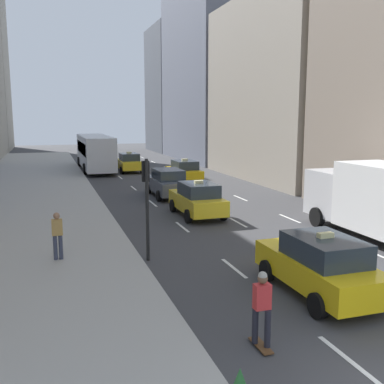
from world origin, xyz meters
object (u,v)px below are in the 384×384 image
taxi_third (197,199)px  taxi_second (320,265)px  city_bus (95,151)px  pedestrian_mid_block (57,233)px  taxi_lead (184,171)px  taxi_fourth (129,162)px  skateboarder (262,306)px  traffic_light_pole (146,193)px  sedan_black_near (167,183)px

taxi_third → taxi_second: bearing=-90.0°
city_bus → pedestrian_mid_block: (-4.15, -27.64, -0.72)m
taxi_lead → pedestrian_mid_block: 19.71m
taxi_fourth → skateboarder: 32.79m
taxi_second → traffic_light_pole: size_ratio=1.22×
taxi_fourth → traffic_light_pole: (-3.95, -25.83, 1.53)m
taxi_third → city_bus: city_bus is taller
city_bus → skateboarder: bearing=-90.2°
taxi_second → pedestrian_mid_block: size_ratio=2.67×
sedan_black_near → city_bus: city_bus is taller
sedan_black_near → pedestrian_mid_block: pedestrian_mid_block is taller
taxi_lead → taxi_third: bearing=-103.7°
taxi_third → skateboarder: bearing=-102.7°
taxi_lead → traffic_light_pole: (-6.75, -17.64, 1.53)m
taxi_third → skateboarder: taxi_third is taller
pedestrian_mid_block → city_bus: bearing=81.5°
taxi_fourth → skateboarder: taxi_fourth is taller
taxi_second → skateboarder: taxi_second is taller
pedestrian_mid_block → skateboarder: bearing=-61.1°
taxi_lead → city_bus: (-5.61, 10.53, 0.91)m
pedestrian_mid_block → sedan_black_near: bearing=58.9°
skateboarder → pedestrian_mid_block: pedestrian_mid_block is taller
pedestrian_mid_block → taxi_fourth: bearing=74.6°
taxi_lead → taxi_third: size_ratio=1.00×
sedan_black_near → taxi_lead: bearing=63.3°
sedan_black_near → taxi_fourth: bearing=90.0°
skateboarder → traffic_light_pole: (-1.04, 6.82, 1.45)m
city_bus → traffic_light_pole: size_ratio=3.22×
taxi_fourth → skateboarder: bearing=-95.1°
sedan_black_near → traffic_light_pole: bearing=-108.1°
skateboarder → traffic_light_pole: bearing=98.6°
taxi_second → taxi_lead: bearing=82.8°
taxi_lead → pedestrian_mid_block: (-9.77, -17.12, 0.19)m
taxi_fourth → taxi_second: bearing=-90.0°
taxi_lead → skateboarder: taxi_lead is taller
taxi_third → taxi_fourth: same height
taxi_fourth → city_bus: (-2.81, 2.34, 0.91)m
taxi_fourth → skateboarder: (-2.91, -32.66, 0.08)m
taxi_third → taxi_fourth: bearing=90.0°
city_bus → traffic_light_pole: 28.20m
skateboarder → city_bus: bearing=89.8°
taxi_lead → skateboarder: size_ratio=2.52×
taxi_lead → sedan_black_near: taxi_lead is taller
taxi_third → taxi_fourth: (0.00, 19.68, 0.00)m
sedan_black_near → skateboarder: sedan_black_near is taller
taxi_third → city_bus: (-2.81, 22.01, 0.91)m
taxi_fourth → pedestrian_mid_block: taxi_fourth is taller
taxi_lead → traffic_light_pole: size_ratio=1.22×
taxi_fourth → traffic_light_pole: traffic_light_pole is taller
taxi_second → taxi_fourth: same height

